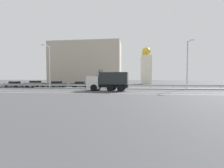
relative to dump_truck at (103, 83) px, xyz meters
The scene contains 15 objects.
ground_plane 3.80m from the dump_truck, 30.01° to the left, with size 320.00×320.00×0.00m, color #424244.
lane_strip_0 2.37m from the dump_truck, 67.04° to the right, with size 64.34×0.16×0.01m, color silver.
lane_strip_1 4.58m from the dump_truck, 79.68° to the right, with size 64.34×0.16×0.01m, color silver.
median_island 5.34m from the dump_truck, 53.31° to the left, with size 35.39×1.10×0.18m, color gray.
median_guardrail 6.34m from the dump_truck, 60.40° to the left, with size 64.34×0.09×0.78m.
dump_truck is the anchor object (origin of this frame).
median_road_sign 4.62m from the dump_truck, 115.21° to the left, with size 0.81×0.16×2.62m.
street_lamp_0 12.51m from the dump_truck, 160.83° to the left, with size 0.71×2.39×8.27m.
street_lamp_1 15.36m from the dump_truck, 16.21° to the left, with size 0.71×1.90×8.55m.
parked_car_0 23.51m from the dump_truck, 160.28° to the left, with size 4.17×2.10×1.29m.
parked_car_1 18.36m from the dump_truck, 155.84° to the left, with size 4.22×2.21×1.46m.
parked_car_2 14.14m from the dump_truck, 146.86° to the left, with size 3.97×2.19×1.34m.
parked_car_3 10.16m from the dump_truck, 129.06° to the left, with size 4.29×2.22×1.31m.
background_building_0 23.55m from the dump_truck, 112.87° to the left, with size 20.94×8.81×12.67m, color #B7AD99.
church_tower 33.31m from the dump_truck, 72.07° to the left, with size 3.60×3.60×13.93m.
Camera 1 is at (1.06, -25.40, 1.98)m, focal length 24.00 mm.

